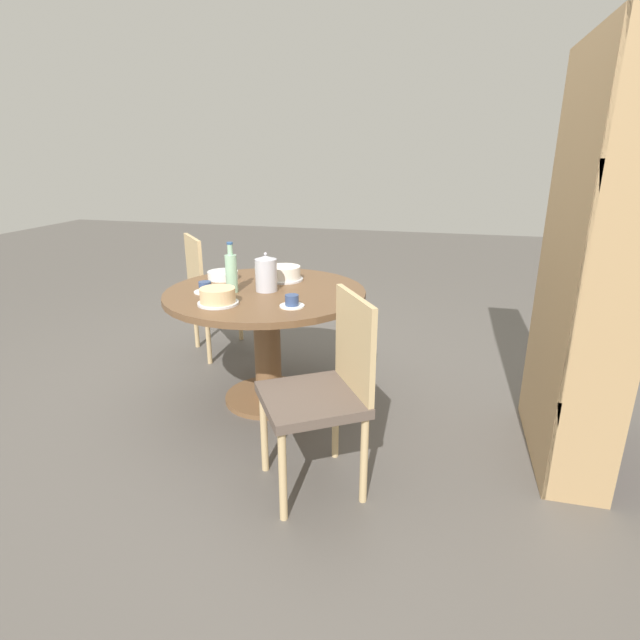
{
  "coord_description": "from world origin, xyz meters",
  "views": [
    {
      "loc": [
        2.63,
        0.99,
        1.47
      ],
      "look_at": [
        0.0,
        0.33,
        0.55
      ],
      "focal_mm": 28.0,
      "sensor_mm": 36.0,
      "label": 1
    }
  ],
  "objects": [
    {
      "name": "cup_b",
      "position": [
        0.27,
        0.24,
        0.73
      ],
      "size": [
        0.13,
        0.13,
        0.06
      ],
      "color": "white",
      "rests_on": "dining_table"
    },
    {
      "name": "ground_plane",
      "position": [
        0.0,
        0.0,
        0.0
      ],
      "size": [
        14.0,
        14.0,
        0.0
      ],
      "primitive_type": "plane",
      "color": "#56514C"
    },
    {
      "name": "cup_a",
      "position": [
        0.13,
        -0.32,
        0.73
      ],
      "size": [
        0.13,
        0.13,
        0.06
      ],
      "color": "white",
      "rests_on": "dining_table"
    },
    {
      "name": "chair_a",
      "position": [
        0.72,
        0.53,
        0.49
      ],
      "size": [
        0.58,
        0.58,
        0.9
      ],
      "rotation": [
        0.0,
        0.0,
        0.57
      ],
      "color": "tan",
      "rests_on": "ground_plane"
    },
    {
      "name": "bookshelf",
      "position": [
        0.17,
        1.61,
        0.94
      ],
      "size": [
        0.84,
        0.28,
        1.93
      ],
      "rotation": [
        0.0,
        0.0,
        3.14
      ],
      "color": "tan",
      "rests_on": "ground_plane"
    },
    {
      "name": "plate_stack",
      "position": [
        -0.19,
        -0.35,
        0.73
      ],
      "size": [
        0.19,
        0.19,
        0.05
      ],
      "color": "white",
      "rests_on": "dining_table"
    },
    {
      "name": "cake_main",
      "position": [
        -0.25,
        0.03,
        0.75
      ],
      "size": [
        0.23,
        0.23,
        0.09
      ],
      "color": "silver",
      "rests_on": "dining_table"
    },
    {
      "name": "chair_b",
      "position": [
        -0.63,
        -0.64,
        0.49
      ],
      "size": [
        0.59,
        0.59,
        0.9
      ],
      "rotation": [
        0.0,
        0.0,
        3.86
      ],
      "color": "tan",
      "rests_on": "ground_plane"
    },
    {
      "name": "dining_table",
      "position": [
        0.0,
        0.0,
        0.53
      ],
      "size": [
        1.17,
        1.17,
        0.7
      ],
      "color": "brown",
      "rests_on": "ground_plane"
    },
    {
      "name": "cake_second",
      "position": [
        0.32,
        -0.15,
        0.74
      ],
      "size": [
        0.22,
        0.22,
        0.09
      ],
      "color": "silver",
      "rests_on": "dining_table"
    },
    {
      "name": "coffee_pot",
      "position": [
        0.01,
        0.01,
        0.8
      ],
      "size": [
        0.13,
        0.13,
        0.22
      ],
      "color": "silver",
      "rests_on": "dining_table"
    },
    {
      "name": "water_bottle",
      "position": [
        0.08,
        -0.17,
        0.82
      ],
      "size": [
        0.07,
        0.07,
        0.29
      ],
      "color": "#99C6A3",
      "rests_on": "dining_table"
    }
  ]
}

